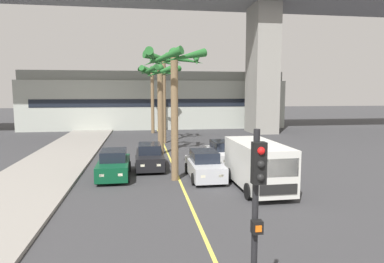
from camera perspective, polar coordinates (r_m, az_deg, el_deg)
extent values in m
cube|color=gray|center=(17.33, -28.77, -10.22)|extent=(4.80, 80.00, 0.15)
cube|color=#DBCC4C|center=(24.14, -3.56, -4.96)|extent=(0.14, 56.00, 0.01)
cube|color=gray|center=(41.67, 11.75, 10.11)|extent=(2.80, 4.40, 14.93)
cube|color=#ADB2A8|center=(47.42, -6.12, 4.57)|extent=(34.34, 8.00, 6.32)
cube|color=gray|center=(47.43, -6.18, 9.12)|extent=(33.66, 7.20, 1.20)
cube|color=black|center=(43.39, -5.90, 4.80)|extent=(30.91, 0.04, 1.00)
cube|color=#B7BABF|center=(19.25, 2.13, -6.20)|extent=(1.71, 4.11, 0.80)
cube|color=black|center=(19.25, 2.05, -4.13)|extent=(1.40, 2.05, 0.60)
cube|color=#F2EDCC|center=(17.42, 4.91, -7.42)|extent=(0.24, 0.08, 0.14)
cube|color=#F2EDCC|center=(17.23, 1.86, -7.56)|extent=(0.24, 0.08, 0.14)
cylinder|color=black|center=(18.27, 5.39, -7.76)|extent=(0.22, 0.64, 0.64)
cylinder|color=black|center=(17.96, 0.34, -7.99)|extent=(0.22, 0.64, 0.64)
cylinder|color=black|center=(20.68, 3.67, -6.04)|extent=(0.22, 0.64, 0.64)
cylinder|color=black|center=(20.40, -0.80, -6.20)|extent=(0.22, 0.64, 0.64)
cube|color=white|center=(23.05, 5.31, -4.07)|extent=(1.83, 4.15, 0.80)
cube|color=black|center=(23.08, 5.23, -2.34)|extent=(1.46, 2.09, 0.60)
cube|color=#F2EDCC|center=(21.29, 8.00, -4.87)|extent=(0.24, 0.09, 0.14)
cube|color=#F2EDCC|center=(21.02, 5.57, -4.98)|extent=(0.24, 0.09, 0.14)
cylinder|color=black|center=(22.15, 8.22, -5.24)|extent=(0.24, 0.65, 0.64)
cylinder|color=black|center=(21.69, 4.15, -5.44)|extent=(0.24, 0.65, 0.64)
cylinder|color=black|center=(24.52, 6.33, -4.05)|extent=(0.24, 0.65, 0.64)
cylinder|color=black|center=(24.11, 2.64, -4.20)|extent=(0.24, 0.65, 0.64)
cube|color=#0C4728|center=(19.95, -13.02, -5.90)|extent=(1.72, 4.11, 0.80)
cube|color=black|center=(19.97, -13.04, -3.90)|extent=(1.40, 2.06, 0.60)
cube|color=#F2EDCC|center=(17.96, -11.98, -7.12)|extent=(0.24, 0.08, 0.14)
cube|color=#F2EDCC|center=(18.04, -14.97, -7.14)|extent=(0.24, 0.08, 0.14)
cylinder|color=black|center=(18.73, -10.79, -7.49)|extent=(0.22, 0.64, 0.64)
cylinder|color=black|center=(18.86, -15.74, -7.53)|extent=(0.22, 0.64, 0.64)
cylinder|color=black|center=(21.21, -10.57, -5.82)|extent=(0.22, 0.64, 0.64)
cylinder|color=black|center=(21.32, -14.93, -5.87)|extent=(0.22, 0.64, 0.64)
cube|color=black|center=(21.88, -7.12, -4.67)|extent=(1.70, 4.10, 0.80)
cube|color=black|center=(21.91, -7.16, -2.85)|extent=(1.39, 2.05, 0.60)
cube|color=#F2EDCC|center=(19.92, -5.62, -5.63)|extent=(0.24, 0.08, 0.14)
cube|color=#F2EDCC|center=(19.90, -8.33, -5.69)|extent=(0.24, 0.08, 0.14)
cylinder|color=black|center=(20.73, -4.78, -6.02)|extent=(0.22, 0.64, 0.64)
cylinder|color=black|center=(20.69, -9.27, -6.11)|extent=(0.22, 0.64, 0.64)
cylinder|color=black|center=(23.21, -5.20, -4.65)|extent=(0.22, 0.64, 0.64)
cylinder|color=black|center=(23.18, -9.20, -4.72)|extent=(0.22, 0.64, 0.64)
cube|color=silver|center=(17.31, 10.94, -5.30)|extent=(2.06, 5.22, 2.10)
cube|color=black|center=(14.92, 14.36, -5.95)|extent=(1.80, 0.10, 0.80)
cube|color=black|center=(15.09, 14.35, -9.44)|extent=(1.70, 0.08, 0.44)
cylinder|color=black|center=(16.49, 15.89, -9.37)|extent=(0.27, 0.76, 0.76)
cylinder|color=black|center=(15.80, 9.55, -9.91)|extent=(0.27, 0.76, 0.76)
cylinder|color=black|center=(19.27, 11.94, -6.94)|extent=(0.27, 0.76, 0.76)
cylinder|color=black|center=(18.68, 6.45, -7.27)|extent=(0.27, 0.76, 0.76)
cylinder|color=black|center=(6.79, 10.47, -17.48)|extent=(0.12, 0.12, 4.20)
cube|color=black|center=(6.20, 11.19, -5.24)|extent=(0.24, 0.20, 0.76)
sphere|color=red|center=(6.06, 11.56, -3.20)|extent=(0.14, 0.14, 0.14)
sphere|color=black|center=(6.11, 11.50, -5.42)|extent=(0.14, 0.14, 0.14)
sphere|color=black|center=(6.16, 11.45, -7.61)|extent=(0.14, 0.14, 0.14)
cube|color=black|center=(6.57, 10.88, -15.50)|extent=(0.20, 0.16, 0.24)
cube|color=orange|center=(6.50, 11.12, -15.75)|extent=(0.12, 0.03, 0.12)
cylinder|color=brown|center=(32.22, -4.71, 4.93)|extent=(0.35, 0.35, 7.80)
sphere|color=#236028|center=(32.35, -4.78, 12.12)|extent=(0.60, 0.60, 0.60)
cone|color=#236028|center=(32.41, -3.09, 11.75)|extent=(0.45, 1.92, 0.84)
cone|color=#236028|center=(33.17, -4.07, 11.44)|extent=(1.88, 1.32, 1.01)
cone|color=#236028|center=(33.14, -5.55, 11.35)|extent=(1.91, 1.19, 1.09)
cone|color=#236028|center=(32.24, -6.46, 11.70)|extent=(0.52, 1.94, 0.89)
cone|color=#236028|center=(31.45, -5.35, 11.86)|extent=(1.94, 1.16, 0.86)
cone|color=#236028|center=(31.49, -4.01, 11.73)|extent=(1.94, 1.14, 0.99)
cylinder|color=brown|center=(26.53, -5.32, 3.19)|extent=(0.46, 0.46, 6.54)
sphere|color=#236028|center=(26.55, -5.40, 10.58)|extent=(0.60, 0.60, 0.60)
cone|color=#236028|center=(26.51, -3.05, 9.82)|extent=(0.64, 2.20, 1.10)
cone|color=#236028|center=(27.48, -4.35, 9.88)|extent=(2.10, 1.49, 0.96)
cone|color=#236028|center=(27.56, -5.99, 9.87)|extent=(2.22, 0.89, 0.95)
cone|color=#236028|center=(26.96, -7.51, 9.74)|extent=(1.36, 2.14, 1.08)
cone|color=#236028|center=(25.92, -7.33, 10.13)|extent=(1.56, 2.07, 0.89)
cone|color=#236028|center=(25.46, -5.45, 9.94)|extent=(2.19, 0.61, 1.10)
cone|color=#236028|center=(25.79, -3.70, 10.11)|extent=(1.92, 1.77, 0.95)
cylinder|color=brown|center=(40.27, -6.66, 4.97)|extent=(0.39, 0.39, 7.40)
sphere|color=#236028|center=(40.34, -6.73, 10.45)|extent=(0.60, 0.60, 0.60)
cone|color=#236028|center=(40.39, -5.06, 10.20)|extent=(0.46, 2.36, 0.80)
cone|color=#236028|center=(41.35, -5.96, 10.02)|extent=(2.26, 1.56, 0.91)
cone|color=#236028|center=(41.31, -7.58, 9.94)|extent=(2.27, 1.54, 1.00)
cone|color=#236028|center=(40.33, -8.40, 10.07)|extent=(0.50, 2.37, 0.91)
cone|color=#236028|center=(39.33, -7.60, 10.17)|extent=(2.23, 1.63, 0.92)
cone|color=#236028|center=(39.32, -5.89, 10.25)|extent=(2.30, 1.48, 0.85)
cylinder|color=brown|center=(18.47, -2.95, 2.06)|extent=(0.40, 0.40, 6.77)
sphere|color=#236028|center=(18.53, -3.02, 13.02)|extent=(0.60, 0.60, 0.60)
cone|color=#236028|center=(18.48, 0.77, 11.96)|extent=(0.77, 2.45, 1.09)
cone|color=#236028|center=(19.56, -1.33, 11.97)|extent=(2.26, 1.71, 0.91)
cone|color=#236028|center=(19.53, -4.85, 12.09)|extent=(2.38, 1.44, 0.83)
cone|color=#236028|center=(18.60, -6.77, 12.38)|extent=(0.79, 2.46, 0.80)
cone|color=#236028|center=(17.49, -5.07, 12.23)|extent=(2.20, 1.79, 1.10)
cone|color=#236028|center=(17.47, -1.10, 12.50)|extent=(2.40, 1.35, 0.97)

